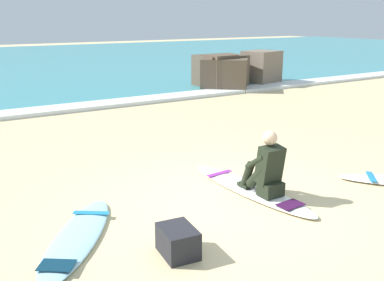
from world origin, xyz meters
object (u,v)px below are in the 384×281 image
surfer_seated (266,169)px  surfboard_spare_near (77,237)px  beach_bag (178,241)px  surfboard_main (250,189)px

surfer_seated → surfboard_spare_near: size_ratio=0.47×
surfboard_spare_near → beach_bag: (0.85, -0.92, 0.12)m
surfer_seated → beach_bag: bearing=-159.3°
surfboard_main → beach_bag: (-1.85, -1.02, 0.12)m
surfboard_main → surfer_seated: (0.03, -0.31, 0.40)m
surfboard_main → beach_bag: size_ratio=5.40×
surfer_seated → surfboard_main: bearing=95.6°
surfboard_main → surfer_seated: size_ratio=2.74×
surfboard_spare_near → beach_bag: beach_bag is taller
surfer_seated → beach_bag: surfer_seated is taller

